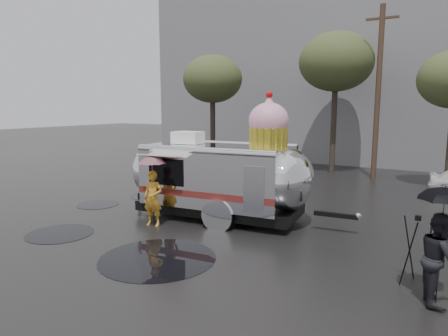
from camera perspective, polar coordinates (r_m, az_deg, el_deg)
The scene contains 13 objects.
ground at distance 11.00m, azimuth -5.40°, elevation -11.87°, with size 120.00×120.00×0.00m, color black.
puddles at distance 14.33m, azimuth -9.72°, elevation -6.98°, with size 8.03×8.95×0.01m.
grey_building at distance 34.00m, azimuth 12.78°, elevation 13.04°, with size 22.00×12.00×13.00m, color slate.
utility_pole at distance 22.69m, azimuth 21.15°, elevation 10.12°, with size 1.60×0.28×9.00m.
tree_left at distance 25.06m, azimuth -1.64°, elevation 12.50°, with size 3.64×3.64×6.95m.
tree_mid at distance 24.28m, azimuth 15.73°, elevation 14.33°, with size 4.20×4.20×8.03m.
barricade_row at distance 21.93m, azimuth -2.44°, elevation 0.02°, with size 4.30×0.80×1.00m.
airstream_trailer at distance 13.77m, azimuth -0.35°, elevation -0.87°, with size 8.24×3.51×4.44m.
person_left at distance 13.22m, azimuth -10.11°, elevation -4.29°, with size 0.65×0.44×1.82m, color gold.
umbrella_pink at distance 13.03m, azimuth -10.23°, elevation 0.08°, with size 1.12×1.12×2.31m.
person_right at distance 9.07m, azimuth 28.41°, elevation -11.32°, with size 0.88×0.49×1.84m, color black.
umbrella_black at distance 8.78m, azimuth 28.91°, elevation -4.87°, with size 1.23×1.23×2.39m.
tripod at distance 9.72m, azimuth 25.76°, elevation -9.66°, with size 0.58×0.65×1.57m.
Camera 1 is at (5.92, -8.41, 3.88)m, focal length 32.00 mm.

